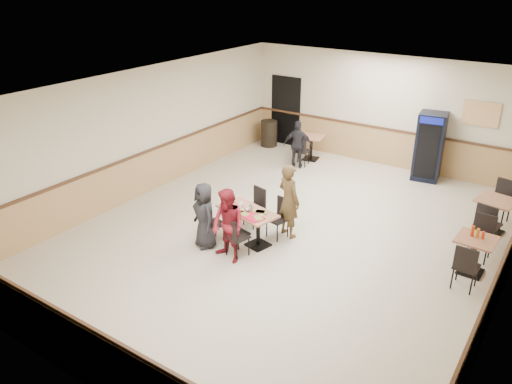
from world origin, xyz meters
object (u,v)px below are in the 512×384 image
Objects in this scene: side_table_near at (474,250)px; diner_woman_left at (204,215)px; main_table at (247,220)px; side_table_far at (494,211)px; diner_man_opposite at (289,201)px; lone_diner at (298,145)px; diner_woman_right at (228,226)px; trash_bin at (269,133)px; back_table at (311,144)px; pepsi_cooler at (429,147)px.

diner_woman_left is at bearing -157.18° from side_table_near.
main_table is 1.94× the size of side_table_near.
side_table_far is (4.00, 3.07, 0.06)m from main_table.
side_table_near is at bearing -150.54° from diner_man_opposite.
side_table_near is at bearing 30.90° from main_table.
diner_woman_left is 1.01× the size of lone_diner.
lone_diner is at bearing -44.13° from diner_man_opposite.
lone_diner is (-1.30, 4.87, -0.05)m from diner_woman_right.
back_table is at bearing -11.97° from trash_bin.
main_table is at bearing 82.83° from lone_diner.
diner_man_opposite is 5.69m from trash_bin.
side_table_near is 0.40× the size of pepsi_cooler.
diner_man_opposite reaches higher than diner_woman_right.
diner_woman_left is at bearing -117.90° from main_table.
side_table_near is 0.84× the size of side_table_far.
back_table is at bearing -48.59° from diner_man_opposite.
side_table_far is 7.15m from trash_bin.
diner_man_opposite is 4.56m from back_table.
side_table_near reaches higher than main_table.
diner_woman_right is 1.79× the size of trash_bin.
main_table is 0.86m from diner_woman_right.
side_table_near is 0.88× the size of trash_bin.
lone_diner is at bearing 169.08° from side_table_far.
diner_woman_right is at bearing 92.45° from diner_man_opposite.
pepsi_cooler is (3.16, 0.39, 0.42)m from back_table.
main_table is 0.87× the size of diner_man_opposite.
side_table_near is at bearing 50.90° from diner_woman_left.
lone_diner is 0.75× the size of pepsi_cooler.
diner_man_opposite is at bearing 86.02° from diner_woman_right.
pepsi_cooler is (1.86, 6.05, 0.17)m from diner_woman_right.
diner_woman_left is at bearing -140.87° from side_table_far.
diner_man_opposite reaches higher than side_table_near.
trash_bin is at bearing 162.65° from side_table_far.
diner_woman_left is 5.88m from side_table_far.
main_table is at bearing 76.99° from diner_woman_left.
diner_woman_right reaches higher than lone_diner.
pepsi_cooler is at bearing 82.46° from main_table.
diner_man_opposite reaches higher than lone_diner.
side_table_far is at bearing -125.80° from diner_man_opposite.
side_table_near is at bearing -29.86° from trash_bin.
lone_diner is at bearing -90.00° from back_table.
pepsi_cooler is (3.16, 1.18, 0.22)m from lone_diner.
pepsi_cooler reaches higher than diner_woman_left.
side_table_far is at bearing 57.60° from diner_woman_right.
side_table_far is 0.47× the size of pepsi_cooler.
diner_man_opposite reaches higher than side_table_far.
main_table is 0.77× the size of pepsi_cooler.
diner_man_opposite is 1.87× the size of side_table_far.
diner_man_opposite reaches higher than back_table.
diner_woman_left is at bearing 67.91° from diner_man_opposite.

